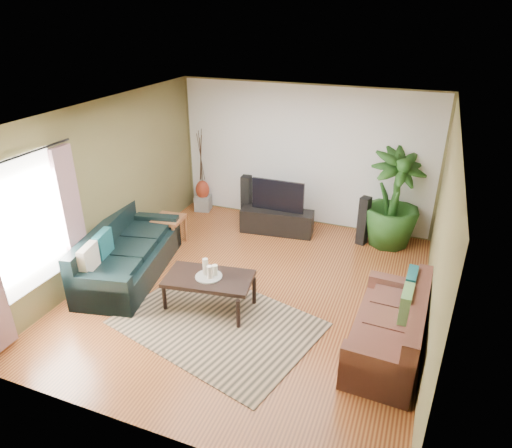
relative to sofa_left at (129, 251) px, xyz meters
The scene contains 27 objects.
floor 2.05m from the sofa_left, ahead, with size 5.50×5.50×0.00m, color #9F5829.
ceiling 3.03m from the sofa_left, ahead, with size 5.50×5.50×0.00m, color white.
wall_back 3.72m from the sofa_left, 56.44° to the left, with size 5.00×5.00×0.00m, color brown.
wall_front 3.33m from the sofa_left, 51.42° to the right, with size 5.00×5.00×0.00m, color brown.
wall_left 1.09m from the sofa_left, 153.55° to the left, with size 5.50×5.50×0.00m, color brown.
wall_right 4.59m from the sofa_left, ahead, with size 5.50×5.50×0.00m, color brown.
backwall_panel 3.71m from the sofa_left, 56.35° to the left, with size 4.90×4.90×0.00m, color white.
window_pane 1.73m from the sofa_left, 109.90° to the right, with size 1.80×1.80×0.00m, color white.
curtain_far 1.04m from the sofa_left, 126.24° to the right, with size 0.08×0.35×2.20m, color gray.
curtain_rod 2.35m from the sofa_left, 108.00° to the right, with size 0.03×0.03×1.90m, color black.
sofa_left is the anchor object (origin of this frame).
sofa_right 4.08m from the sofa_left, ahead, with size 1.77×0.80×0.85m, color #582F25.
area_rug 2.01m from the sofa_left, 19.47° to the right, with size 2.59×1.84×0.01m, color #9E7E5D.
coffee_table 1.62m from the sofa_left, 11.76° to the right, with size 1.22×0.67×0.50m, color black.
candle_tray 1.62m from the sofa_left, 11.76° to the right, with size 0.38×0.38×0.02m, color gray.
candle_tall 1.57m from the sofa_left, 11.12° to the right, with size 0.08×0.08×0.24m, color beige.
candle_mid 1.67m from the sofa_left, 12.82° to the right, with size 0.08×0.08×0.19m, color #F2E1CC.
candle_short 1.68m from the sofa_left, ahead, with size 0.08×0.08×0.16m, color #EEE9C9.
tv_stand 2.87m from the sofa_left, 53.43° to the left, with size 1.37×0.41×0.46m, color black.
television 2.89m from the sofa_left, 53.67° to the left, with size 1.01×0.05×0.59m, color black.
speaker_left 2.67m from the sofa_left, 67.93° to the left, with size 0.18×0.20×0.99m, color black.
speaker_right 4.10m from the sofa_left, 36.40° to the left, with size 0.16×0.18×0.91m, color black.
potted_plant 4.58m from the sofa_left, 34.75° to the left, with size 0.98×0.98×1.75m, color #1E4617.
plant_pot 4.57m from the sofa_left, 34.75° to the left, with size 0.32×0.32×0.25m, color black.
pedestal 2.77m from the sofa_left, 92.26° to the left, with size 0.31×0.31×0.31m, color gray.
vase 2.75m from the sofa_left, 92.26° to the left, with size 0.29×0.29×0.40m, color maroon.
side_table 1.16m from the sofa_left, 87.81° to the left, with size 0.50×0.50×0.53m, color brown.
Camera 1 is at (2.19, -5.43, 3.95)m, focal length 32.00 mm.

